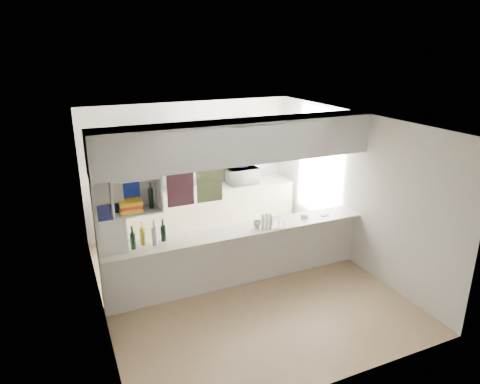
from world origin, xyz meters
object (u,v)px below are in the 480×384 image
microwave (243,176)px  dish_rack (269,221)px  bowl (243,166)px  wine_bottles (148,236)px

microwave → dish_rack: size_ratio=1.30×
bowl → dish_rack: size_ratio=0.50×
wine_bottles → dish_rack: bearing=-2.8°
microwave → dish_rack: 2.21m
bowl → dish_rack: bowl is taller
microwave → dish_rack: (-0.51, -2.15, -0.08)m
wine_bottles → bowl: bearing=41.1°
dish_rack → bowl: bearing=88.9°
microwave → bowl: 0.20m
dish_rack → wine_bottles: (-1.87, 0.09, 0.05)m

